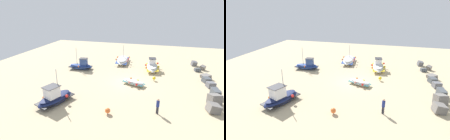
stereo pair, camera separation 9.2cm
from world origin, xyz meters
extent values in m
plane|color=#C6B289|center=(0.00, 0.00, 0.00)|extent=(51.96, 51.96, 0.00)
ellipsoid|color=white|center=(-8.43, -2.90, 0.46)|extent=(5.12, 2.28, 1.07)
cube|color=#2D4C9E|center=(-8.43, -2.90, 0.51)|extent=(4.92, 2.28, 0.23)
ellipsoid|color=beige|center=(-8.43, -2.90, 0.86)|extent=(4.50, 1.96, 0.28)
cylinder|color=#B7B7BC|center=(-9.18, -2.95, 2.06)|extent=(0.08, 0.08, 2.25)
sphere|color=orange|center=(-9.89, -1.92, 0.78)|extent=(0.29, 0.29, 0.29)
sphere|color=orange|center=(-9.06, -4.02, 0.88)|extent=(0.29, 0.29, 0.29)
sphere|color=red|center=(-8.49, -1.84, 0.83)|extent=(0.29, 0.29, 0.29)
sphere|color=orange|center=(-7.66, -3.93, 0.84)|extent=(0.29, 0.29, 0.29)
sphere|color=#EA7F75|center=(-7.10, -1.75, 0.85)|extent=(0.29, 0.29, 0.29)
ellipsoid|color=navy|center=(7.86, -6.84, 0.46)|extent=(4.64, 3.03, 0.97)
cube|color=black|center=(7.86, -6.84, 0.50)|extent=(4.49, 3.00, 0.14)
ellipsoid|color=#151E45|center=(7.86, -6.84, 0.84)|extent=(4.08, 2.64, 0.20)
cube|color=white|center=(8.21, -6.96, 1.51)|extent=(1.69, 1.56, 1.19)
cube|color=#333338|center=(8.21, -6.96, 2.13)|extent=(1.96, 1.82, 0.06)
cylinder|color=#B7B7BC|center=(7.44, -6.69, 2.38)|extent=(0.08, 0.08, 2.94)
sphere|color=red|center=(7.47, -5.67, 0.83)|extent=(0.35, 0.35, 0.35)
sphere|color=orange|center=(8.26, -8.01, 0.69)|extent=(0.35, 0.35, 0.35)
ellipsoid|color=white|center=(0.73, 0.64, 0.30)|extent=(2.19, 3.35, 0.66)
cube|color=#1E6670|center=(0.73, 0.64, 0.33)|extent=(2.16, 3.24, 0.10)
ellipsoid|color=beige|center=(0.73, 0.64, 0.56)|extent=(1.91, 2.94, 0.14)
sphere|color=orange|center=(-0.19, 0.11, 0.53)|extent=(0.30, 0.30, 0.30)
sphere|color=#EA7F75|center=(1.25, 0.15, 0.54)|extent=(0.30, 0.30, 0.30)
sphere|color=yellow|center=(0.21, 1.14, 0.47)|extent=(0.30, 0.30, 0.30)
sphere|color=red|center=(1.65, 1.18, 0.49)|extent=(0.30, 0.30, 0.30)
ellipsoid|color=white|center=(-5.89, 2.61, 0.48)|extent=(4.75, 2.36, 1.10)
cube|color=gold|center=(-5.89, 2.61, 0.53)|extent=(4.57, 2.34, 0.22)
ellipsoid|color=beige|center=(-5.89, 2.61, 0.89)|extent=(4.17, 2.02, 0.28)
cube|color=white|center=(-6.27, 2.57, 1.42)|extent=(1.30, 1.12, 0.92)
cube|color=#333338|center=(-6.27, 2.57, 1.91)|extent=(1.50, 1.30, 0.06)
sphere|color=orange|center=(-4.58, 1.78, 0.78)|extent=(0.32, 0.32, 0.32)
sphere|color=yellow|center=(-5.62, 3.65, 0.78)|extent=(0.32, 0.32, 0.32)
sphere|color=red|center=(-6.16, 1.58, 0.73)|extent=(0.32, 0.32, 0.32)
sphere|color=red|center=(-7.20, 3.45, 0.85)|extent=(0.32, 0.32, 0.32)
ellipsoid|color=#2D4C9E|center=(-3.21, -8.96, 0.41)|extent=(1.95, 4.02, 0.92)
cube|color=black|center=(-3.21, -8.96, 0.45)|extent=(1.95, 3.87, 0.17)
ellipsoid|color=navy|center=(-3.21, -8.96, 0.76)|extent=(1.68, 3.54, 0.22)
cube|color=#2D4784|center=(-3.26, -8.37, 1.34)|extent=(0.97, 1.19, 1.04)
cube|color=#333338|center=(-3.26, -8.37, 1.89)|extent=(1.13, 1.37, 0.06)
cylinder|color=#B7B7BC|center=(-3.17, -9.55, 2.23)|extent=(0.08, 0.08, 2.82)
sphere|color=yellow|center=(-4.04, -9.94, 0.63)|extent=(0.25, 0.25, 0.25)
sphere|color=orange|center=(-2.31, -8.89, 0.78)|extent=(0.25, 0.25, 0.25)
sphere|color=#EA7F75|center=(-4.18, -8.12, 0.75)|extent=(0.25, 0.25, 0.25)
cylinder|color=#2D2D38|center=(6.94, 3.98, 0.41)|extent=(0.14, 0.14, 0.82)
cylinder|color=#2D2D38|center=(7.06, 4.09, 0.41)|extent=(0.14, 0.14, 0.82)
cylinder|color=navy|center=(7.00, 4.03, 1.13)|extent=(0.32, 0.32, 0.63)
sphere|color=tan|center=(7.00, 4.03, 1.55)|extent=(0.22, 0.22, 0.22)
cube|color=slate|center=(-10.27, 9.62, 0.40)|extent=(1.07, 1.06, 0.99)
cube|color=slate|center=(-8.25, 10.69, 0.37)|extent=(1.13, 1.02, 0.96)
cube|color=#4C5156|center=(-7.30, 9.75, 0.26)|extent=(1.04, 1.01, 0.69)
cube|color=slate|center=(-4.32, 10.47, 0.29)|extent=(1.55, 1.57, 0.80)
cube|color=#4C5156|center=(-2.85, 10.29, 0.34)|extent=(1.28, 1.28, 0.81)
cube|color=slate|center=(-1.16, 10.50, 0.36)|extent=(1.28, 1.16, 0.82)
cube|color=#4C5156|center=(1.47, 10.46, 0.47)|extent=(1.53, 0.94, 1.02)
cube|color=slate|center=(3.32, 9.96, 0.54)|extent=(1.58, 1.52, 1.31)
cube|color=slate|center=(5.14, 9.50, 0.43)|extent=(1.43, 1.41, 1.12)
cylinder|color=#3F3F42|center=(-1.44, 3.22, 0.09)|extent=(0.08, 0.08, 0.19)
sphere|color=yellow|center=(-1.44, 3.22, 0.41)|extent=(0.45, 0.45, 0.45)
cylinder|color=#3F3F42|center=(8.36, -0.71, 0.05)|extent=(0.08, 0.08, 0.11)
sphere|color=orange|center=(8.36, -0.71, 0.38)|extent=(0.54, 0.54, 0.54)
camera|label=1|loc=(23.41, 3.94, 10.35)|focal=29.46mm
camera|label=2|loc=(23.39, 4.03, 10.35)|focal=29.46mm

